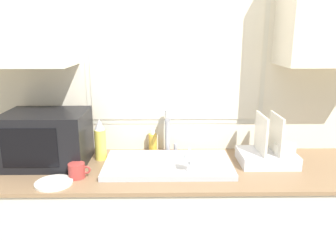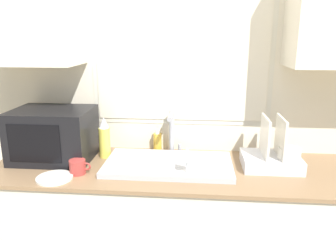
{
  "view_description": "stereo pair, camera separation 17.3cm",
  "coord_description": "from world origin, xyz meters",
  "px_view_note": "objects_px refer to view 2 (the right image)",
  "views": [
    {
      "loc": [
        -0.07,
        -1.41,
        1.64
      ],
      "look_at": [
        -0.05,
        0.27,
        1.2
      ],
      "focal_mm": 35.0,
      "sensor_mm": 36.0,
      "label": 1
    },
    {
      "loc": [
        0.1,
        -1.41,
        1.64
      ],
      "look_at": [
        -0.05,
        0.27,
        1.2
      ],
      "focal_mm": 35.0,
      "sensor_mm": 36.0,
      "label": 2
    }
  ],
  "objects_px": {
    "spray_bottle": "(104,138)",
    "soap_bottle": "(157,142)",
    "faucet": "(172,129)",
    "wine_glass": "(187,155)",
    "mug_near_sink": "(78,167)",
    "microwave": "(53,134)",
    "dish_rack": "(273,157)"
  },
  "relations": [
    {
      "from": "mug_near_sink",
      "to": "spray_bottle",
      "type": "bearing_deg",
      "value": 73.38
    },
    {
      "from": "soap_bottle",
      "to": "faucet",
      "type": "bearing_deg",
      "value": -25.36
    },
    {
      "from": "spray_bottle",
      "to": "wine_glass",
      "type": "distance_m",
      "value": 0.57
    },
    {
      "from": "mug_near_sink",
      "to": "microwave",
      "type": "bearing_deg",
      "value": 136.55
    },
    {
      "from": "wine_glass",
      "to": "faucet",
      "type": "bearing_deg",
      "value": 106.91
    },
    {
      "from": "wine_glass",
      "to": "soap_bottle",
      "type": "bearing_deg",
      "value": 117.36
    },
    {
      "from": "microwave",
      "to": "mug_near_sink",
      "type": "distance_m",
      "value": 0.31
    },
    {
      "from": "spray_bottle",
      "to": "soap_bottle",
      "type": "xyz_separation_m",
      "value": [
        0.3,
        0.13,
        -0.05
      ]
    },
    {
      "from": "dish_rack",
      "to": "soap_bottle",
      "type": "distance_m",
      "value": 0.7
    },
    {
      "from": "faucet",
      "to": "soap_bottle",
      "type": "xyz_separation_m",
      "value": [
        -0.1,
        0.05,
        -0.1
      ]
    },
    {
      "from": "soap_bottle",
      "to": "mug_near_sink",
      "type": "bearing_deg",
      "value": -134.89
    },
    {
      "from": "microwave",
      "to": "dish_rack",
      "type": "xyz_separation_m",
      "value": [
        1.26,
        -0.03,
        -0.09
      ]
    },
    {
      "from": "dish_rack",
      "to": "faucet",
      "type": "bearing_deg",
      "value": 164.34
    },
    {
      "from": "faucet",
      "to": "dish_rack",
      "type": "relative_size",
      "value": 0.87
    },
    {
      "from": "dish_rack",
      "to": "soap_bottle",
      "type": "xyz_separation_m",
      "value": [
        -0.67,
        0.21,
        -0.0
      ]
    },
    {
      "from": "faucet",
      "to": "microwave",
      "type": "relative_size",
      "value": 0.61
    },
    {
      "from": "spray_bottle",
      "to": "wine_glass",
      "type": "relative_size",
      "value": 1.48
    },
    {
      "from": "spray_bottle",
      "to": "mug_near_sink",
      "type": "bearing_deg",
      "value": -106.62
    },
    {
      "from": "faucet",
      "to": "mug_near_sink",
      "type": "distance_m",
      "value": 0.6
    },
    {
      "from": "microwave",
      "to": "soap_bottle",
      "type": "distance_m",
      "value": 0.63
    },
    {
      "from": "soap_bottle",
      "to": "mug_near_sink",
      "type": "xyz_separation_m",
      "value": [
        -0.38,
        -0.38,
        -0.03
      ]
    },
    {
      "from": "soap_bottle",
      "to": "wine_glass",
      "type": "xyz_separation_m",
      "value": [
        0.2,
        -0.38,
        0.06
      ]
    },
    {
      "from": "mug_near_sink",
      "to": "wine_glass",
      "type": "height_order",
      "value": "wine_glass"
    },
    {
      "from": "spray_bottle",
      "to": "soap_bottle",
      "type": "relative_size",
      "value": 1.67
    },
    {
      "from": "soap_bottle",
      "to": "dish_rack",
      "type": "bearing_deg",
      "value": -17.12
    },
    {
      "from": "mug_near_sink",
      "to": "wine_glass",
      "type": "xyz_separation_m",
      "value": [
        0.58,
        -0.0,
        0.09
      ]
    },
    {
      "from": "faucet",
      "to": "spray_bottle",
      "type": "bearing_deg",
      "value": -168.65
    },
    {
      "from": "faucet",
      "to": "wine_glass",
      "type": "distance_m",
      "value": 0.36
    },
    {
      "from": "faucet",
      "to": "wine_glass",
      "type": "xyz_separation_m",
      "value": [
        0.1,
        -0.34,
        -0.04
      ]
    },
    {
      "from": "faucet",
      "to": "soap_bottle",
      "type": "relative_size",
      "value": 1.85
    },
    {
      "from": "wine_glass",
      "to": "spray_bottle",
      "type": "bearing_deg",
      "value": 152.72
    },
    {
      "from": "faucet",
      "to": "mug_near_sink",
      "type": "relative_size",
      "value": 2.38
    }
  ]
}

